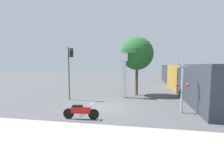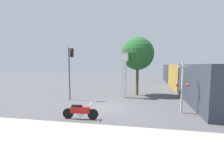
{
  "view_description": "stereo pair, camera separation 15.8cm",
  "coord_description": "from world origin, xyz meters",
  "px_view_note": "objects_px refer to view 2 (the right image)",
  "views": [
    {
      "loc": [
        3.3,
        -13.18,
        3.32
      ],
      "look_at": [
        0.52,
        0.85,
        1.78
      ],
      "focal_mm": 28.0,
      "sensor_mm": 36.0,
      "label": 1
    },
    {
      "loc": [
        3.45,
        -13.15,
        3.32
      ],
      "look_at": [
        0.52,
        0.85,
        1.78
      ],
      "focal_mm": 28.0,
      "sensor_mm": 36.0,
      "label": 2
    }
  ],
  "objects_px": {
    "freight_train": "(182,77)",
    "street_tree": "(138,54)",
    "railroad_crossing_signal": "(182,85)",
    "motorcycle": "(80,111)",
    "traffic_light": "(70,65)",
    "clock_tower": "(124,67)"
  },
  "relations": [
    {
      "from": "clock_tower",
      "to": "street_tree",
      "type": "bearing_deg",
      "value": 57.01
    },
    {
      "from": "clock_tower",
      "to": "traffic_light",
      "type": "distance_m",
      "value": 5.32
    },
    {
      "from": "motorcycle",
      "to": "traffic_light",
      "type": "relative_size",
      "value": 0.45
    },
    {
      "from": "freight_train",
      "to": "railroad_crossing_signal",
      "type": "bearing_deg",
      "value": -100.06
    },
    {
      "from": "railroad_crossing_signal",
      "to": "street_tree",
      "type": "relative_size",
      "value": 0.56
    },
    {
      "from": "clock_tower",
      "to": "street_tree",
      "type": "relative_size",
      "value": 0.74
    },
    {
      "from": "freight_train",
      "to": "street_tree",
      "type": "distance_m",
      "value": 9.69
    },
    {
      "from": "traffic_light",
      "to": "railroad_crossing_signal",
      "type": "distance_m",
      "value": 10.04
    },
    {
      "from": "clock_tower",
      "to": "street_tree",
      "type": "distance_m",
      "value": 2.66
    },
    {
      "from": "clock_tower",
      "to": "traffic_light",
      "type": "xyz_separation_m",
      "value": [
        -4.84,
        -2.21,
        0.28
      ]
    },
    {
      "from": "motorcycle",
      "to": "railroad_crossing_signal",
      "type": "xyz_separation_m",
      "value": [
        6.37,
        2.75,
        1.49
      ]
    },
    {
      "from": "freight_train",
      "to": "motorcycle",
      "type": "bearing_deg",
      "value": -117.95
    },
    {
      "from": "motorcycle",
      "to": "traffic_light",
      "type": "xyz_separation_m",
      "value": [
        -3.17,
        5.52,
        2.91
      ]
    },
    {
      "from": "traffic_light",
      "to": "railroad_crossing_signal",
      "type": "bearing_deg",
      "value": -16.16
    },
    {
      "from": "motorcycle",
      "to": "railroad_crossing_signal",
      "type": "distance_m",
      "value": 7.1
    },
    {
      "from": "street_tree",
      "to": "traffic_light",
      "type": "bearing_deg",
      "value": -146.05
    },
    {
      "from": "freight_train",
      "to": "street_tree",
      "type": "bearing_deg",
      "value": -130.18
    },
    {
      "from": "motorcycle",
      "to": "railroad_crossing_signal",
      "type": "bearing_deg",
      "value": 18.49
    },
    {
      "from": "street_tree",
      "to": "railroad_crossing_signal",
      "type": "bearing_deg",
      "value": -62.86
    },
    {
      "from": "traffic_light",
      "to": "street_tree",
      "type": "xyz_separation_m",
      "value": [
        6.04,
        4.07,
        1.18
      ]
    },
    {
      "from": "motorcycle",
      "to": "freight_train",
      "type": "bearing_deg",
      "value": 57.17
    },
    {
      "from": "freight_train",
      "to": "traffic_light",
      "type": "relative_size",
      "value": 6.46
    }
  ]
}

